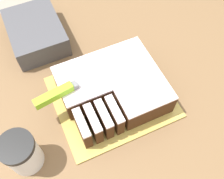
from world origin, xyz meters
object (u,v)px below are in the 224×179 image
coffee_cup (22,153)px  cake_board (112,97)px  knife (62,91)px  cake (113,87)px  storage_box (36,33)px

coffee_cup → cake_board: bearing=16.3°
knife → cake: bearing=-15.5°
cake → coffee_cup: (-0.28, -0.09, 0.01)m
cake_board → cake: bearing=41.5°
cake_board → storage_box: bearing=113.8°
knife → coffee_cup: 0.18m
knife → coffee_cup: size_ratio=2.41×
knife → storage_box: bearing=82.4°
coffee_cup → storage_box: 0.42m
knife → cake_board: bearing=-18.3°
cake_board → knife: size_ratio=1.18×
cake → knife: 0.15m
cake_board → storage_box: (-0.14, 0.31, 0.03)m
coffee_cup → cake: bearing=17.0°
cake_board → coffee_cup: (-0.28, -0.08, 0.06)m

